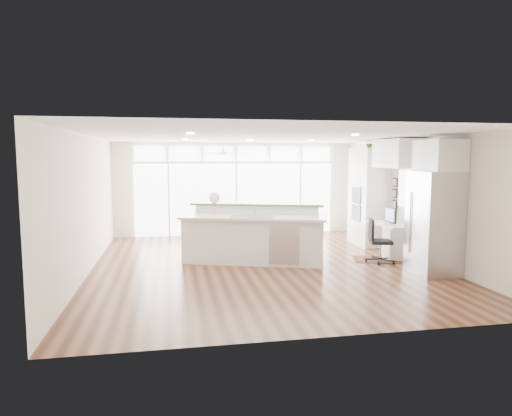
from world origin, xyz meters
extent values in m
cube|color=#412214|center=(0.00, 0.00, -0.01)|extent=(7.00, 8.00, 0.02)
cube|color=white|center=(0.00, 0.00, 2.70)|extent=(7.00, 8.00, 0.02)
cube|color=silver|center=(0.00, 4.00, 1.35)|extent=(7.00, 0.04, 2.70)
cube|color=silver|center=(0.00, -4.00, 1.35)|extent=(7.00, 0.04, 2.70)
cube|color=silver|center=(-3.50, 0.00, 1.35)|extent=(0.04, 8.00, 2.70)
cube|color=silver|center=(3.50, 0.00, 1.35)|extent=(0.04, 8.00, 2.70)
cube|color=white|center=(0.00, 3.94, 1.05)|extent=(5.80, 0.06, 2.08)
cube|color=white|center=(0.00, 3.94, 2.38)|extent=(5.90, 0.06, 0.40)
cube|color=white|center=(3.46, 0.30, 1.55)|extent=(0.04, 0.85, 0.85)
cube|color=white|center=(-0.50, 2.80, 2.48)|extent=(1.16, 1.16, 0.32)
cube|color=#ECE5C9|center=(0.00, 0.20, 2.68)|extent=(3.40, 3.00, 0.02)
cube|color=white|center=(3.17, 1.80, 1.25)|extent=(0.64, 1.20, 2.50)
cube|color=white|center=(3.13, 0.30, 0.38)|extent=(0.72, 1.30, 0.76)
cube|color=white|center=(3.17, 0.30, 2.35)|extent=(0.64, 1.30, 0.64)
cube|color=#B1B1B6|center=(3.11, -1.35, 1.00)|extent=(0.76, 0.90, 2.00)
cube|color=white|center=(3.17, -1.35, 2.30)|extent=(0.64, 0.90, 0.60)
cube|color=black|center=(3.46, 0.92, 1.40)|extent=(0.06, 0.22, 0.80)
cube|color=white|center=(-0.15, 0.26, 0.62)|extent=(3.33, 2.12, 1.24)
cube|color=#341B10|center=(2.59, -0.02, 0.01)|extent=(1.15, 0.96, 0.01)
cube|color=black|center=(2.55, -0.27, 0.47)|extent=(0.58, 0.56, 0.94)
sphere|color=white|center=(-0.92, 0.94, 1.37)|extent=(0.31, 0.31, 0.26)
cube|color=black|center=(3.05, 0.30, 0.96)|extent=(0.08, 0.48, 0.40)
cube|color=white|center=(2.88, 0.30, 0.77)|extent=(0.17, 0.36, 0.02)
imported|color=#2C5223|center=(3.17, 1.80, 2.61)|extent=(0.27, 0.30, 0.22)
camera|label=1|loc=(-1.89, -9.28, 2.26)|focal=32.00mm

